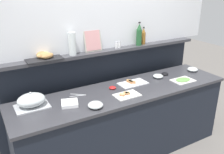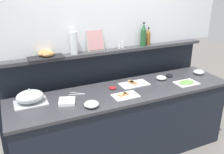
% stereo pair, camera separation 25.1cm
% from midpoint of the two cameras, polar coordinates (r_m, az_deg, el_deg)
% --- Properties ---
extents(ground_plane, '(12.00, 12.00, 0.00)m').
position_cam_midpoint_polar(ground_plane, '(3.83, 0.40, -12.16)').
color(ground_plane, slate).
extents(buffet_counter, '(2.70, 0.69, 0.91)m').
position_cam_midpoint_polar(buffet_counter, '(3.14, 5.15, -10.70)').
color(buffet_counter, black).
rests_on(buffet_counter, ground_plane).
extents(back_ledge_unit, '(2.86, 0.22, 1.30)m').
position_cam_midpoint_polar(back_ledge_unit, '(3.44, 0.98, -3.33)').
color(back_ledge_unit, black).
rests_on(back_ledge_unit, ground_plane).
extents(sandwich_platter_side, '(0.36, 0.21, 0.04)m').
position_cam_midpoint_polar(sandwich_platter_side, '(3.10, 7.38, -1.59)').
color(sandwich_platter_side, silver).
rests_on(sandwich_platter_side, buffet_counter).
extents(sandwich_platter_front, '(0.29, 0.19, 0.04)m').
position_cam_midpoint_polar(sandwich_platter_front, '(2.78, 5.66, -4.31)').
color(sandwich_platter_front, white).
rests_on(sandwich_platter_front, buffet_counter).
extents(cold_cuts_platter, '(0.29, 0.20, 0.02)m').
position_cam_midpoint_polar(cold_cuts_platter, '(3.29, 19.01, -1.30)').
color(cold_cuts_platter, white).
rests_on(cold_cuts_platter, buffet_counter).
extents(serving_cloche, '(0.34, 0.24, 0.17)m').
position_cam_midpoint_polar(serving_cloche, '(2.68, -15.99, -4.59)').
color(serving_cloche, '#B7BABF').
rests_on(serving_cloche, buffet_counter).
extents(glass_bowl_large, '(0.15, 0.15, 0.06)m').
position_cam_midpoint_polar(glass_bowl_large, '(3.67, 21.36, 1.03)').
color(glass_bowl_large, silver).
rests_on(glass_bowl_large, buffet_counter).
extents(glass_bowl_medium, '(0.13, 0.13, 0.05)m').
position_cam_midpoint_polar(glass_bowl_medium, '(3.31, 13.49, -0.24)').
color(glass_bowl_medium, silver).
rests_on(glass_bowl_medium, buffet_counter).
extents(glass_bowl_small, '(0.16, 0.16, 0.06)m').
position_cam_midpoint_polar(glass_bowl_small, '(2.54, -1.97, -6.43)').
color(glass_bowl_small, silver).
rests_on(glass_bowl_small, buffet_counter).
extents(condiment_bowl_teal, '(0.09, 0.09, 0.03)m').
position_cam_midpoint_polar(condiment_bowl_teal, '(3.44, 15.17, 0.30)').
color(condiment_bowl_teal, black).
rests_on(condiment_bowl_teal, buffet_counter).
extents(condiment_bowl_red, '(0.09, 0.09, 0.03)m').
position_cam_midpoint_polar(condiment_bowl_red, '(2.95, 2.56, -2.54)').
color(condiment_bowl_red, red).
rests_on(condiment_bowl_red, buffet_counter).
extents(serving_tongs, '(0.18, 0.13, 0.01)m').
position_cam_midpoint_polar(serving_tongs, '(2.83, -5.53, -3.96)').
color(serving_tongs, '#B7BABF').
rests_on(serving_tongs, buffet_counter).
extents(napkin_stack, '(0.21, 0.21, 0.03)m').
position_cam_midpoint_polar(napkin_stack, '(2.64, -7.74, -5.69)').
color(napkin_stack, white).
rests_on(napkin_stack, buffet_counter).
extents(vinegar_bottle_amber, '(0.06, 0.06, 0.24)m').
position_cam_midpoint_polar(vinegar_bottle_amber, '(3.45, 10.50, 9.06)').
color(vinegar_bottle_amber, '#8E5B23').
rests_on(vinegar_bottle_amber, back_ledge_unit).
extents(wine_bottle_green, '(0.08, 0.08, 0.32)m').
position_cam_midpoint_polar(wine_bottle_green, '(3.37, 9.45, 9.46)').
color(wine_bottle_green, '#23562D').
rests_on(wine_bottle_green, back_ledge_unit).
extents(salt_shaker, '(0.03, 0.03, 0.09)m').
position_cam_midpoint_polar(salt_shaker, '(3.22, 4.02, 7.33)').
color(salt_shaker, white).
rests_on(salt_shaker, back_ledge_unit).
extents(pepper_shaker, '(0.03, 0.03, 0.09)m').
position_cam_midpoint_polar(pepper_shaker, '(3.24, 4.71, 7.40)').
color(pepper_shaker, white).
rests_on(pepper_shaker, back_ledge_unit).
extents(bread_basket, '(0.40, 0.26, 0.08)m').
position_cam_midpoint_polar(bread_basket, '(2.90, -12.77, 5.14)').
color(bread_basket, black).
rests_on(bread_basket, back_ledge_unit).
extents(framed_picture, '(0.23, 0.07, 0.27)m').
position_cam_midpoint_polar(framed_picture, '(3.09, -1.57, 8.54)').
color(framed_picture, '#B2AD9E').
rests_on(framed_picture, back_ledge_unit).
extents(water_carafe, '(0.09, 0.09, 0.27)m').
position_cam_midpoint_polar(water_carafe, '(2.96, -6.42, 7.84)').
color(water_carafe, silver).
rests_on(water_carafe, back_ledge_unit).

